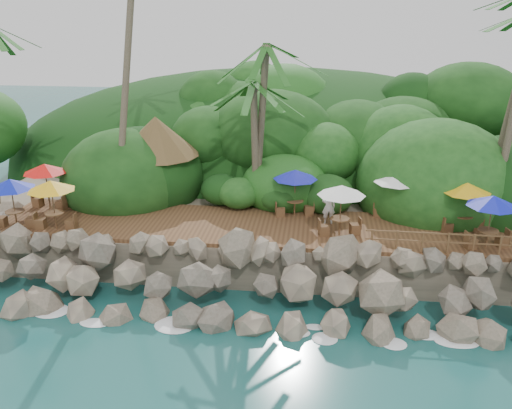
# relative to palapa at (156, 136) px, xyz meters

# --- Properties ---
(ground) EXTENTS (140.00, 140.00, 0.00)m
(ground) POSITION_rel_palapa_xyz_m (6.11, -9.98, -5.79)
(ground) COLOR #19514F
(ground) RESTS_ON ground
(land_base) EXTENTS (32.00, 25.20, 2.10)m
(land_base) POSITION_rel_palapa_xyz_m (6.11, 6.02, -4.74)
(land_base) COLOR gray
(land_base) RESTS_ON ground
(jungle_hill) EXTENTS (44.80, 28.00, 15.40)m
(jungle_hill) POSITION_rel_palapa_xyz_m (6.11, 13.52, -5.79)
(jungle_hill) COLOR #143811
(jungle_hill) RESTS_ON ground
(seawall) EXTENTS (29.00, 4.00, 2.30)m
(seawall) POSITION_rel_palapa_xyz_m (6.11, -7.98, -4.64)
(seawall) COLOR gray
(seawall) RESTS_ON ground
(terrace) EXTENTS (26.00, 5.00, 0.20)m
(terrace) POSITION_rel_palapa_xyz_m (6.11, -3.98, -3.59)
(terrace) COLOR brown
(terrace) RESTS_ON land_base
(jungle_foliage) EXTENTS (44.00, 16.00, 12.00)m
(jungle_foliage) POSITION_rel_palapa_xyz_m (6.11, 5.02, -5.79)
(jungle_foliage) COLOR #143811
(jungle_foliage) RESTS_ON ground
(foam_line) EXTENTS (25.20, 0.80, 0.06)m
(foam_line) POSITION_rel_palapa_xyz_m (6.11, -9.68, -5.76)
(foam_line) COLOR white
(foam_line) RESTS_ON ground
(palms) EXTENTS (32.77, 6.93, 14.75)m
(palms) POSITION_rel_palapa_xyz_m (6.50, -1.37, 6.37)
(palms) COLOR brown
(palms) RESTS_ON ground
(palapa) EXTENTS (4.80, 4.80, 4.60)m
(palapa) POSITION_rel_palapa_xyz_m (0.00, 0.00, 0.00)
(palapa) COLOR brown
(palapa) RESTS_ON ground
(dining_clusters) EXTENTS (24.81, 5.50, 2.49)m
(dining_clusters) POSITION_rel_palapa_xyz_m (5.33, -3.87, -1.42)
(dining_clusters) COLOR brown
(dining_clusters) RESTS_ON terrace
(railing) EXTENTS (7.20, 0.10, 1.00)m
(railing) POSITION_rel_palapa_xyz_m (14.90, -6.33, -2.88)
(railing) COLOR brown
(railing) RESTS_ON terrace
(waiter) EXTENTS (0.71, 0.50, 1.83)m
(waiter) POSITION_rel_palapa_xyz_m (9.70, -3.33, -2.58)
(waiter) COLOR white
(waiter) RESTS_ON terrace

